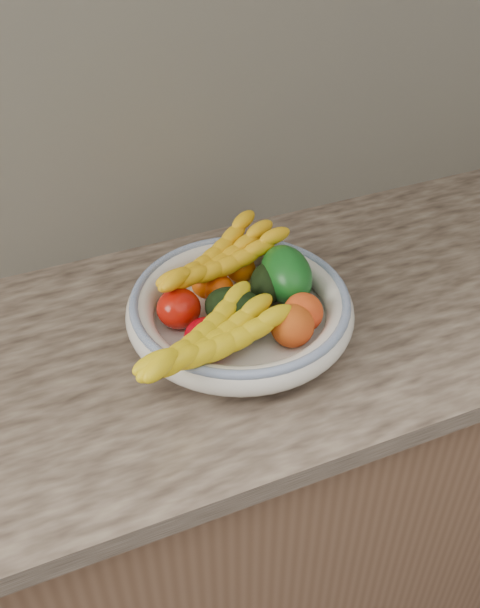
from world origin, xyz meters
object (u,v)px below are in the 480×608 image
at_px(green_mango, 286,275).
at_px(banana_bunch_front, 210,344).
at_px(fruit_bowl, 240,309).
at_px(banana_bunch_back, 219,264).

bearing_deg(green_mango, banana_bunch_front, -141.37).
bearing_deg(fruit_bowl, banana_bunch_back, 92.79).
relative_size(banana_bunch_back, banana_bunch_front, 0.96).
distance_m(fruit_bowl, banana_bunch_back, 0.09).
bearing_deg(fruit_bowl, banana_bunch_front, -133.16).
bearing_deg(green_mango, fruit_bowl, -159.66).
bearing_deg(banana_bunch_front, green_mango, 7.86).
height_order(green_mango, banana_bunch_back, green_mango).
relative_size(green_mango, banana_bunch_front, 0.43).
xyz_separation_m(fruit_bowl, green_mango, (0.10, 0.03, 0.03)).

